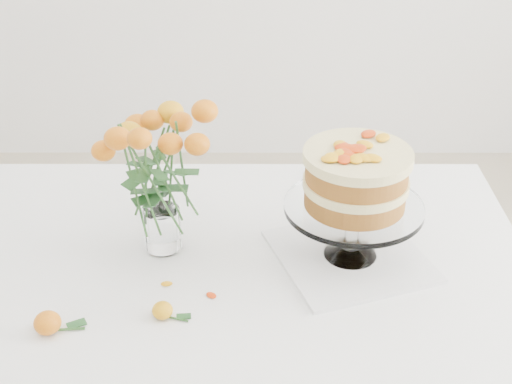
% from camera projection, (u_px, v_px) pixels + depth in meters
% --- Properties ---
extents(table, '(1.43, 0.93, 0.76)m').
position_uv_depth(table, '(224.00, 286.00, 1.69)').
color(table, tan).
rests_on(table, ground).
extents(napkin, '(0.41, 0.41, 0.01)m').
position_uv_depth(napkin, '(350.00, 256.00, 1.64)').
color(napkin, white).
rests_on(napkin, table).
extents(cake_stand, '(0.31, 0.31, 0.28)m').
position_uv_depth(cake_stand, '(356.00, 184.00, 1.55)').
color(cake_stand, white).
rests_on(cake_stand, napkin).
extents(rose_vase, '(0.30, 0.30, 0.43)m').
position_uv_depth(rose_vase, '(157.00, 153.00, 1.55)').
color(rose_vase, white).
rests_on(rose_vase, table).
extents(loose_rose_near, '(0.08, 0.04, 0.04)m').
position_uv_depth(loose_rose_near, '(163.00, 310.00, 1.46)').
color(loose_rose_near, gold).
rests_on(loose_rose_near, table).
extents(loose_rose_far, '(0.10, 0.05, 0.05)m').
position_uv_depth(loose_rose_far, '(48.00, 323.00, 1.42)').
color(loose_rose_far, '#D65B0A').
rests_on(loose_rose_far, table).
extents(stray_petal_a, '(0.03, 0.02, 0.00)m').
position_uv_depth(stray_petal_a, '(167.00, 284.00, 1.56)').
color(stray_petal_a, '#EFA00F').
rests_on(stray_petal_a, table).
extents(stray_petal_b, '(0.03, 0.02, 0.00)m').
position_uv_depth(stray_petal_b, '(211.00, 295.00, 1.52)').
color(stray_petal_b, '#EFA00F').
rests_on(stray_petal_b, table).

